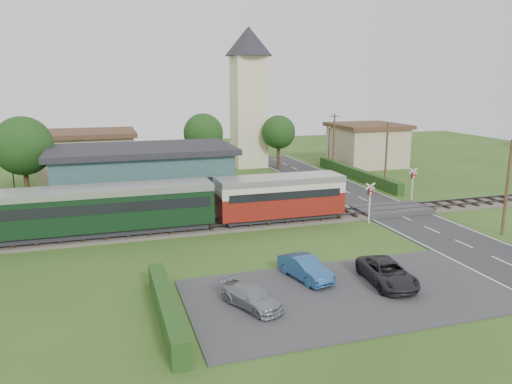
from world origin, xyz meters
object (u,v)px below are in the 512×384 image
object	(u,v)px
equipment_hut	(41,208)
pedestrian_far	(96,210)
station_building	(143,176)
train	(52,212)
church_tower	(249,87)
house_east	(367,144)
pedestrian_near	(212,203)
crossing_signal_far	(413,180)
crossing_signal_near	(370,197)
car_on_road	(331,182)
car_park_blue	(305,268)
car_park_dark	(387,273)
car_park_silver	(251,297)
house_west	(87,155)

from	to	relation	value
equipment_hut	pedestrian_far	distance (m)	3.94
station_building	train	bearing A→B (deg)	-127.86
church_tower	house_east	xyz separation A→B (m)	(15.00, -4.00, -7.43)
church_tower	pedestrian_near	size ratio (longest dim) A/B	10.17
crossing_signal_far	pedestrian_far	world-z (taller)	crossing_signal_far
house_east	crossing_signal_near	xyz separation A→B (m)	(-13.60, -24.41, -0.66)
station_building	crossing_signal_far	xyz separation A→B (m)	(23.60, -6.60, -0.55)
train	car_on_road	size ratio (longest dim) A/B	14.39
car_park_blue	car_park_dark	size ratio (longest dim) A/B	0.84
station_building	car_on_road	xyz separation A→B (m)	(19.46, 1.70, -2.13)
church_tower	pedestrian_near	bearing A→B (deg)	-113.36
car_on_road	car_park_silver	distance (m)	29.61
train	house_east	bearing A→B (deg)	30.74
car_on_road	car_park_silver	xyz separation A→B (m)	(-16.29, -24.72, 0.05)
station_building	pedestrian_near	xyz separation A→B (m)	(4.93, -6.31, -1.38)
crossing_signal_near	crossing_signal_far	bearing A→B (deg)	33.69
crossing_signal_near	car_park_blue	distance (m)	13.07
train	car_on_road	xyz separation A→B (m)	(26.45, 10.70, -1.62)
car_on_road	car_park_dark	world-z (taller)	car_park_dark
station_building	train	distance (m)	11.40
church_tower	car_on_road	world-z (taller)	church_tower
car_park_silver	pedestrian_far	size ratio (longest dim) A/B	2.23
house_west	car_park_blue	bearing A→B (deg)	-70.65
house_west	house_east	xyz separation A→B (m)	(35.00, -1.00, 0.00)
car_park_blue	crossing_signal_near	bearing A→B (deg)	30.85
train	equipment_hut	bearing A→B (deg)	107.50
house_west	car_park_silver	size ratio (longest dim) A/B	2.94
station_building	crossing_signal_far	distance (m)	24.51
station_building	train	world-z (taller)	station_building
equipment_hut	house_east	size ratio (longest dim) A/B	0.29
train	car_park_dark	bearing A→B (deg)	-36.64
station_building	pedestrian_far	distance (m)	7.14
pedestrian_far	pedestrian_near	bearing A→B (deg)	-69.99
crossing_signal_near	crossing_signal_far	world-z (taller)	same
church_tower	house_east	bearing A→B (deg)	-14.93
crossing_signal_near	car_park_silver	bearing A→B (deg)	-138.73
crossing_signal_far	house_east	bearing A→B (deg)	71.92
crossing_signal_far	car_park_silver	distance (m)	26.25
crossing_signal_far	car_park_blue	xyz separation A→B (m)	(-16.49, -13.89, -1.43)
church_tower	car_park_dark	world-z (taller)	church_tower
equipment_hut	house_east	xyz separation A→B (m)	(38.00, 18.80, 1.05)
pedestrian_near	car_on_road	bearing A→B (deg)	-150.32
crossing_signal_near	car_park_blue	world-z (taller)	crossing_signal_near
car_park_silver	pedestrian_far	world-z (taller)	pedestrian_far
train	car_park_dark	world-z (taller)	train
house_east	house_west	bearing A→B (deg)	178.36
car_park_blue	car_park_dark	xyz separation A→B (m)	(4.04, -1.99, -0.00)
car_park_dark	pedestrian_near	distance (m)	17.34
car_park_silver	car_on_road	bearing A→B (deg)	32.05
equipment_hut	crossing_signal_near	distance (m)	25.04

